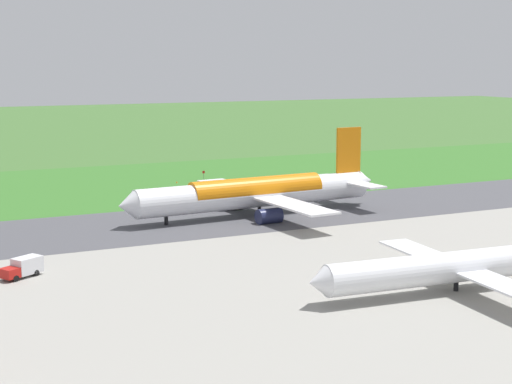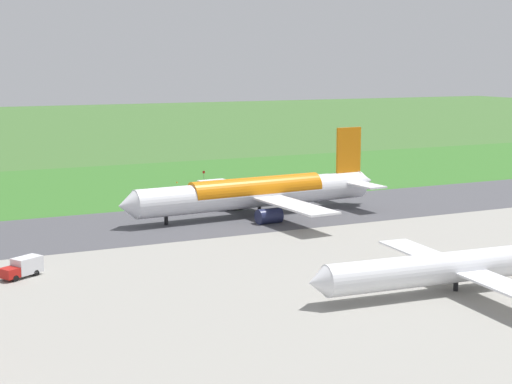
{
  "view_description": "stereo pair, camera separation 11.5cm",
  "coord_description": "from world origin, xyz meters",
  "px_view_note": "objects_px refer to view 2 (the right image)",
  "views": [
    {
      "loc": [
        64.12,
        131.4,
        28.57
      ],
      "look_at": [
        1.5,
        0.0,
        4.5
      ],
      "focal_mm": 55.23,
      "sensor_mm": 36.0,
      "label": 1
    },
    {
      "loc": [
        64.01,
        131.45,
        28.57
      ],
      "look_at": [
        1.5,
        0.0,
        4.5
      ],
      "focal_mm": 55.23,
      "sensor_mm": 36.0,
      "label": 2
    }
  ],
  "objects_px": {
    "traffic_cone_orange": "(177,182)",
    "airliner_parked_mid": "(458,266)",
    "airliner_main": "(258,193)",
    "service_truck_baggage": "(23,267)",
    "no_stopping_sign": "(204,175)"
  },
  "relations": [
    {
      "from": "airliner_parked_mid",
      "to": "service_truck_baggage",
      "type": "bearing_deg",
      "value": -31.9
    },
    {
      "from": "airliner_parked_mid",
      "to": "no_stopping_sign",
      "type": "xyz_separation_m",
      "value": [
        -5.64,
        -100.71,
        -1.81
      ]
    },
    {
      "from": "airliner_main",
      "to": "traffic_cone_orange",
      "type": "distance_m",
      "value": 44.54
    },
    {
      "from": "airliner_main",
      "to": "no_stopping_sign",
      "type": "bearing_deg",
      "value": -98.78
    },
    {
      "from": "airliner_main",
      "to": "no_stopping_sign",
      "type": "height_order",
      "value": "airliner_main"
    },
    {
      "from": "no_stopping_sign",
      "to": "traffic_cone_orange",
      "type": "xyz_separation_m",
      "value": [
        7.18,
        0.65,
        -1.19
      ]
    },
    {
      "from": "service_truck_baggage",
      "to": "no_stopping_sign",
      "type": "xyz_separation_m",
      "value": [
        -54.12,
        -70.52,
        0.07
      ]
    },
    {
      "from": "airliner_main",
      "to": "no_stopping_sign",
      "type": "relative_size",
      "value": 21.99
    },
    {
      "from": "no_stopping_sign",
      "to": "traffic_cone_orange",
      "type": "height_order",
      "value": "no_stopping_sign"
    },
    {
      "from": "airliner_parked_mid",
      "to": "service_truck_baggage",
      "type": "height_order",
      "value": "airliner_parked_mid"
    },
    {
      "from": "traffic_cone_orange",
      "to": "airliner_parked_mid",
      "type": "bearing_deg",
      "value": 90.88
    },
    {
      "from": "no_stopping_sign",
      "to": "service_truck_baggage",
      "type": "bearing_deg",
      "value": 52.5
    },
    {
      "from": "airliner_main",
      "to": "service_truck_baggage",
      "type": "xyz_separation_m",
      "value": [
        47.17,
        25.52,
        -2.95
      ]
    },
    {
      "from": "airliner_parked_mid",
      "to": "traffic_cone_orange",
      "type": "bearing_deg",
      "value": -89.12
    },
    {
      "from": "service_truck_baggage",
      "to": "no_stopping_sign",
      "type": "relative_size",
      "value": 2.5
    }
  ]
}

